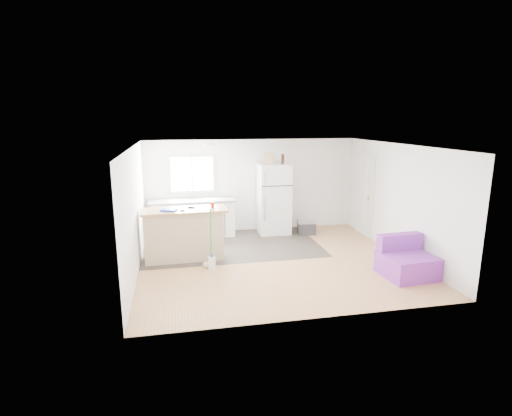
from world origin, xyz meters
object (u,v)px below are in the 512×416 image
Objects in this scene: red_cup at (213,205)px; blue_tray at (169,210)px; refrigerator at (274,199)px; peninsula at (184,234)px; cooler at (307,227)px; cardboard_box at (269,158)px; cleaner_jug at (212,263)px; bottle_left at (283,159)px; kitchen_cabinets at (193,218)px; purple_seat at (406,262)px; bottle_right at (283,159)px; mop at (208,256)px.

red_cup is 0.40× the size of blue_tray.
peninsula is at bearing -144.54° from refrigerator.
cooler is at bearing -19.74° from refrigerator.
peninsula is 3.03m from cardboard_box.
peninsula is 5.95× the size of blue_tray.
cardboard_box reaches higher than cleaner_jug.
bottle_left reaches higher than refrigerator.
kitchen_cabinets is 2.70m from bottle_left.
cleaner_jug is (0.51, -0.70, -0.42)m from peninsula.
cardboard_box reaches higher than refrigerator.
bottle_left is at bearing -3.98° from cardboard_box.
refrigerator is at bearing 62.18° from cleaner_jug.
bottle_right reaches higher than purple_seat.
cooler is at bearing 36.74° from mop.
cardboard_box is at bearing 63.86° from cleaner_jug.
mop reaches higher than blue_tray.
mop is at bearing -106.45° from red_cup.
cooler is at bearing 20.45° from peninsula.
blue_tray reaches higher than peninsula.
red_cup is at bearing -145.18° from cooler.
cardboard_box is (2.48, 1.63, 0.85)m from blue_tray.
bottle_left is (0.21, -0.06, 1.02)m from refrigerator.
purple_seat is (3.83, -3.41, -0.21)m from kitchen_cabinets.
kitchen_cabinets is 4.19× the size of cooler.
bottle_right is (0.22, -0.05, 1.02)m from refrigerator.
kitchen_cabinets is 2.22× the size of purple_seat.
peninsula is 0.86m from red_cup.
blue_tray is 3.09m from cardboard_box.
red_cup is at bearing 75.82° from mop.
purple_seat is at bearing -15.77° from mop.
mop is (-1.90, -2.16, -0.67)m from refrigerator.
cleaner_jug is at bearing -126.85° from cardboard_box.
refrigerator is 1.46× the size of mop.
refrigerator is 14.99× the size of red_cup.
bottle_right is (-1.54, 3.30, 1.65)m from purple_seat.
peninsula reaches higher than cleaner_jug.
purple_seat is 4.76m from blue_tray.
mop is 1.23m from blue_tray.
bottle_right is (0.01, 0.01, 0.00)m from bottle_left.
mop is (0.18, -2.22, -0.25)m from kitchen_cabinets.
mop is at bearing -130.02° from refrigerator.
red_cup is at bearing 7.31° from blue_tray.
peninsula is at bearing -148.92° from bottle_right.
blue_tray is at bearing -149.80° from cooler.
purple_seat is at bearing -25.03° from peninsula.
cooler is 1.86m from bottle_right.
red_cup is 2.57m from bottle_right.
bottle_left is (2.03, 2.23, 1.79)m from cleaner_jug.
cardboard_box reaches higher than red_cup.
cooler is 3.28m from mop.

